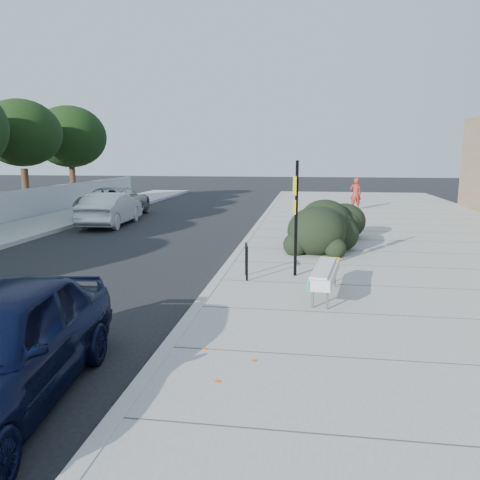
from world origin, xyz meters
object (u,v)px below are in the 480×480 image
(bike_rack, at_px, (246,258))
(suv_silver, at_px, (116,202))
(wagon_silver, at_px, (111,209))
(sign_post, at_px, (296,212))
(bench, at_px, (325,273))
(pedestrian, at_px, (356,194))

(bike_rack, bearing_deg, suv_silver, 115.91)
(wagon_silver, bearing_deg, sign_post, 131.52)
(sign_post, bearing_deg, bike_rack, -173.29)
(bench, relative_size, suv_silver, 0.39)
(bike_rack, distance_m, suv_silver, 14.10)
(wagon_silver, relative_size, pedestrian, 2.59)
(wagon_silver, bearing_deg, pedestrian, -153.01)
(bench, xyz_separation_m, wagon_silver, (-9.05, 10.01, 0.08))
(suv_silver, bearing_deg, bench, 121.70)
(wagon_silver, distance_m, pedestrian, 13.06)
(bike_rack, distance_m, pedestrian, 15.89)
(bench, distance_m, wagon_silver, 13.49)
(wagon_silver, relative_size, suv_silver, 0.80)
(bike_rack, height_order, sign_post, sign_post)
(sign_post, height_order, suv_silver, sign_post)
(bench, distance_m, bike_rack, 2.23)
(bench, bearing_deg, sign_post, 119.92)
(wagon_silver, bearing_deg, bike_rack, 125.99)
(suv_silver, bearing_deg, sign_post, 123.72)
(suv_silver, height_order, pedestrian, pedestrian)
(sign_post, bearing_deg, wagon_silver, 122.25)
(bench, distance_m, sign_post, 2.12)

